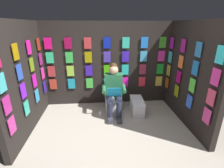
# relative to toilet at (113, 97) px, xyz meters

# --- Properties ---
(ground_plane) EXTENTS (30.00, 30.00, 0.00)m
(ground_plane) POSITION_rel_toilet_xyz_m (0.12, 1.60, -0.33)
(ground_plane) COLOR #B2A899
(display_wall_back) EXTENTS (3.20, 0.14, 2.07)m
(display_wall_back) POSITION_rel_toilet_xyz_m (0.12, -0.42, 0.71)
(display_wall_back) COLOR black
(display_wall_back) RESTS_ON ground
(display_wall_left) EXTENTS (0.14, 1.98, 2.07)m
(display_wall_left) POSITION_rel_toilet_xyz_m (-1.48, 0.61, 0.71)
(display_wall_left) COLOR black
(display_wall_left) RESTS_ON ground
(display_wall_right) EXTENTS (0.14, 1.98, 2.07)m
(display_wall_right) POSITION_rel_toilet_xyz_m (1.72, 0.61, 0.71)
(display_wall_right) COLOR black
(display_wall_right) RESTS_ON ground
(toilet) EXTENTS (0.41, 0.56, 0.77)m
(toilet) POSITION_rel_toilet_xyz_m (0.00, 0.00, 0.00)
(toilet) COLOR white
(toilet) RESTS_ON ground
(person_reading) EXTENTS (0.53, 0.69, 1.19)m
(person_reading) POSITION_rel_toilet_xyz_m (0.01, 0.23, 0.27)
(person_reading) COLOR #286B42
(person_reading) RESTS_ON ground
(comic_longbox_near) EXTENTS (0.32, 0.63, 0.33)m
(comic_longbox_near) POSITION_rel_toilet_xyz_m (-0.55, 0.21, -0.16)
(comic_longbox_near) COLOR silver
(comic_longbox_near) RESTS_ON ground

